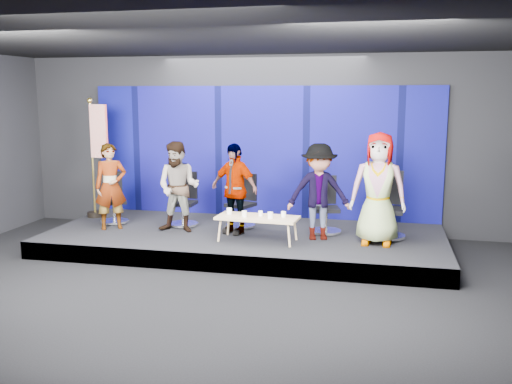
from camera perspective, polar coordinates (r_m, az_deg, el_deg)
ground at (r=8.02m, az=-5.49°, el=-10.26°), size 10.00×10.00×0.00m
room_walls at (r=7.54m, az=-5.79°, el=7.36°), size 10.02×8.02×3.51m
riser at (r=10.27m, az=-1.13°, el=-4.84°), size 7.00×3.00×0.30m
backdrop at (r=11.41m, az=0.59°, el=4.03°), size 7.00×0.08×2.60m
chair_a at (r=11.26m, az=-14.05°, el=-1.39°), size 0.75×0.75×0.97m
panelist_a at (r=10.68m, az=-14.32°, el=0.54°), size 0.68×0.63×1.57m
chair_b at (r=10.78m, az=-7.21°, el=-1.61°), size 0.57×0.57×1.00m
panelist_b at (r=10.20m, az=-7.75°, el=0.49°), size 0.79×0.62×1.62m
chair_c at (r=10.58m, az=-1.40°, el=-1.77°), size 0.71×0.71×0.99m
panelist_c at (r=10.02m, az=-2.20°, el=0.34°), size 1.01×0.69×1.60m
chair_d at (r=10.21m, az=6.97°, el=-2.22°), size 0.68×0.68×1.01m
panelist_d at (r=9.65m, az=6.29°, el=0.02°), size 1.16×0.83×1.63m
chair_e at (r=10.04m, az=13.03°, el=-2.36°), size 0.67×0.67×1.14m
panelist_e at (r=9.47m, az=12.12°, el=0.32°), size 0.93×0.63×1.84m
coffee_table at (r=9.54m, az=0.15°, el=-2.66°), size 1.40×0.67×0.42m
mug_a at (r=9.73m, az=-2.68°, el=-1.91°), size 0.09×0.09×0.11m
mug_b at (r=9.50m, az=-1.17°, el=-2.20°), size 0.09×0.09×0.10m
mug_c at (r=9.57m, az=0.46°, el=-2.16°), size 0.07×0.07×0.09m
mug_d at (r=9.39m, az=1.44°, el=-2.33°), size 0.09×0.09×0.11m
mug_e at (r=9.50m, az=2.76°, el=-2.24°), size 0.08×0.08×0.10m
flag_stand at (r=11.67m, az=-15.62°, el=3.58°), size 0.54×0.32×2.37m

